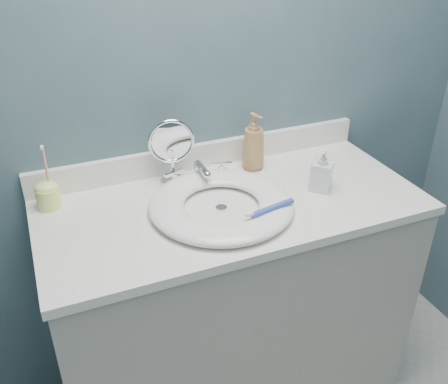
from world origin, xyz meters
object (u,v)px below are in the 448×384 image
toothbrush_holder (48,194)px  soap_bottle_amber (254,142)px  makeup_mirror (172,149)px  soap_bottle_clear (322,170)px

toothbrush_holder → soap_bottle_amber: bearing=-0.3°
soap_bottle_amber → makeup_mirror: bearing=164.7°
soap_bottle_clear → makeup_mirror: bearing=-163.8°
makeup_mirror → soap_bottle_amber: size_ratio=1.11×
soap_bottle_amber → toothbrush_holder: 0.70m
makeup_mirror → toothbrush_holder: (-0.41, -0.01, -0.08)m
toothbrush_holder → soap_bottle_clear: bearing=-15.2°
makeup_mirror → soap_bottle_amber: (0.29, -0.01, -0.02)m
makeup_mirror → toothbrush_holder: bearing=-169.8°
makeup_mirror → soap_bottle_clear: makeup_mirror is taller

